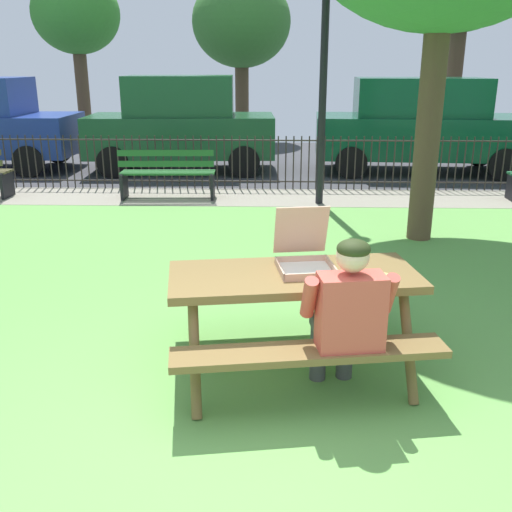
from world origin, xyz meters
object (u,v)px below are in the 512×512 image
object	(u,v)px
parked_car_center	(181,123)
pizza_slice_on_table	(369,273)
pizza_box_open	(304,254)
parked_car_right	(421,124)
lamp_post_walkway	(325,31)
far_tree_midleft	(76,16)
park_bench_center	(168,175)
picnic_table_foreground	(294,295)
far_tree_center	(241,23)
adult_at_table	(346,314)

from	to	relation	value
parked_car_center	pizza_slice_on_table	bearing A→B (deg)	-72.65
pizza_box_open	pizza_slice_on_table	size ratio (longest dim) A/B	2.40
parked_car_right	pizza_slice_on_table	bearing A→B (deg)	-105.43
pizza_box_open	lamp_post_walkway	distance (m)	5.73
pizza_box_open	parked_car_center	world-z (taller)	parked_car_center
parked_car_center	far_tree_midleft	size ratio (longest dim) A/B	0.84
parked_car_right	far_tree_midleft	size ratio (longest dim) A/B	0.95
park_bench_center	pizza_slice_on_table	bearing A→B (deg)	-66.66
park_bench_center	picnic_table_foreground	bearing A→B (deg)	-71.26
picnic_table_foreground	pizza_slice_on_table	world-z (taller)	pizza_slice_on_table
picnic_table_foreground	lamp_post_walkway	xyz separation A→B (m)	(0.60, 5.53, 2.08)
parked_car_center	far_tree_center	world-z (taller)	far_tree_center
parked_car_right	far_tree_center	bearing A→B (deg)	126.83
pizza_box_open	far_tree_center	size ratio (longest dim) A/B	0.12
far_tree_midleft	picnic_table_foreground	bearing A→B (deg)	-66.98
adult_at_table	far_tree_midleft	world-z (taller)	far_tree_midleft
adult_at_table	parked_car_right	bearing A→B (deg)	74.04
pizza_box_open	pizza_slice_on_table	distance (m)	0.49
pizza_slice_on_table	parked_car_center	world-z (taller)	parked_car_center
park_bench_center	parked_car_center	distance (m)	2.81
picnic_table_foreground	pizza_slice_on_table	size ratio (longest dim) A/B	9.00
lamp_post_walkway	pizza_box_open	bearing A→B (deg)	-95.51
lamp_post_walkway	far_tree_center	xyz separation A→B (m)	(-1.74, 8.43, 0.64)
adult_at_table	park_bench_center	bearing A→B (deg)	110.15
pizza_box_open	far_tree_center	xyz separation A→B (m)	(-1.22, 13.85, 2.44)
park_bench_center	parked_car_center	world-z (taller)	parked_car_center
far_tree_midleft	far_tree_center	world-z (taller)	far_tree_midleft
pizza_slice_on_table	lamp_post_walkway	xyz separation A→B (m)	(0.06, 5.54, 1.90)
pizza_slice_on_table	far_tree_center	xyz separation A→B (m)	(-1.68, 13.98, 2.55)
picnic_table_foreground	lamp_post_walkway	distance (m)	5.94
pizza_slice_on_table	parked_car_center	bearing A→B (deg)	107.35
park_bench_center	far_tree_center	xyz separation A→B (m)	(0.83, 8.15, 2.91)
picnic_table_foreground	park_bench_center	bearing A→B (deg)	108.74
pizza_box_open	far_tree_midleft	world-z (taller)	far_tree_midleft
pizza_box_open	far_tree_center	bearing A→B (deg)	95.03
pizza_slice_on_table	parked_car_right	bearing A→B (deg)	74.57
pizza_box_open	adult_at_table	bearing A→B (deg)	-66.11
lamp_post_walkway	far_tree_midleft	size ratio (longest dim) A/B	0.94
pizza_box_open	park_bench_center	size ratio (longest dim) A/B	0.33
lamp_post_walkway	far_tree_center	world-z (taller)	far_tree_center
pizza_slice_on_table	adult_at_table	size ratio (longest dim) A/B	0.19
parked_car_right	parked_car_center	bearing A→B (deg)	-179.98
pizza_box_open	parked_car_center	bearing A→B (deg)	104.68
picnic_table_foreground	parked_car_center	xyz separation A→B (m)	(-2.13, 8.55, 0.41)
parked_car_center	parked_car_right	world-z (taller)	parked_car_center
picnic_table_foreground	far_tree_midleft	xyz separation A→B (m)	(-5.93, 13.96, 2.93)
park_bench_center	parked_car_right	distance (m)	5.63
adult_at_table	pizza_slice_on_table	bearing A→B (deg)	64.39
parked_car_right	far_tree_center	xyz separation A→B (m)	(-4.05, 5.41, 2.32)
pizza_slice_on_table	far_tree_center	distance (m)	14.31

